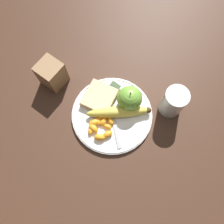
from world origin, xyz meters
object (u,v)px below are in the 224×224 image
bread_slice (100,98)px  juice_glass (173,102)px  apple (130,99)px  jam_packet (113,89)px  banana (119,112)px  plate (112,114)px  fork (113,116)px  condiment_caddy (52,74)px

bread_slice → juice_glass: bearing=119.8°
apple → jam_packet: 0.07m
juice_glass → banana: (0.12, -0.12, -0.02)m
banana → bread_slice: 0.08m
plate → juice_glass: size_ratio=2.47×
banana → fork: banana is taller
apple → bread_slice: 0.10m
juice_glass → banana: size_ratio=0.59×
plate → condiment_caddy: 0.23m
jam_packet → condiment_caddy: 0.20m
jam_packet → plate: bearing=33.1°
jam_packet → condiment_caddy: (0.08, -0.18, 0.02)m
banana → condiment_caddy: (0.03, -0.25, 0.02)m
plate → jam_packet: jam_packet is taller
plate → juice_glass: (-0.13, 0.13, 0.04)m
fork → condiment_caddy: condiment_caddy is taller
plate → jam_packet: 0.08m
jam_packet → condiment_caddy: bearing=-65.6°
apple → bread_slice: bearing=-62.9°
plate → fork: (0.00, 0.01, 0.01)m
juice_glass → jam_packet: 0.19m
bread_slice → condiment_caddy: 0.17m
plate → juice_glass: 0.19m
apple → fork: bearing=-11.9°
bread_slice → condiment_caddy: condiment_caddy is taller
banana → bread_slice: banana is taller
jam_packet → bread_slice: bearing=-19.8°
fork → banana: bearing=-75.9°
plate → banana: size_ratio=1.47×
plate → condiment_caddy: condiment_caddy is taller
juice_glass → bread_slice: size_ratio=0.91×
banana → condiment_caddy: bearing=-83.2°
apple → jam_packet: (-0.01, -0.07, -0.03)m
plate → banana: bearing=129.2°
banana → juice_glass: bearing=135.0°
banana → condiment_caddy: size_ratio=1.88×
apple → bread_slice: size_ratio=0.77×
plate → bread_slice: (-0.02, -0.06, 0.02)m
apple → fork: apple is taller
plate → fork: size_ratio=1.81×
bread_slice → fork: 0.07m
apple → fork: (0.07, -0.01, -0.04)m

